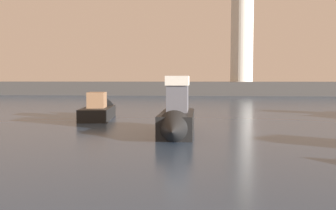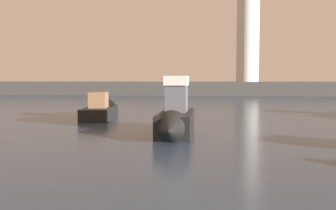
% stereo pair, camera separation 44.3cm
% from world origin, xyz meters
% --- Properties ---
extents(ground_plane, '(220.00, 220.00, 0.00)m').
position_xyz_m(ground_plane, '(0.00, 29.20, 0.00)').
color(ground_plane, '#2D3D51').
extents(breakwater, '(71.10, 5.28, 2.20)m').
position_xyz_m(breakwater, '(0.00, 58.41, 1.10)').
color(breakwater, '#423F3D').
rests_on(breakwater, ground_plane).
extents(lighthouse, '(3.54, 3.54, 18.14)m').
position_xyz_m(lighthouse, '(6.44, 58.41, 10.80)').
color(lighthouse, silver).
rests_on(lighthouse, breakwater).
extents(motorboat_0, '(1.55, 5.78, 2.91)m').
position_xyz_m(motorboat_0, '(-1.03, 14.96, 0.85)').
color(motorboat_0, black).
rests_on(motorboat_0, ground_plane).
extents(motorboat_4, '(2.43, 6.15, 2.18)m').
position_xyz_m(motorboat_4, '(-6.73, 22.49, 0.51)').
color(motorboat_4, black).
rests_on(motorboat_4, ground_plane).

